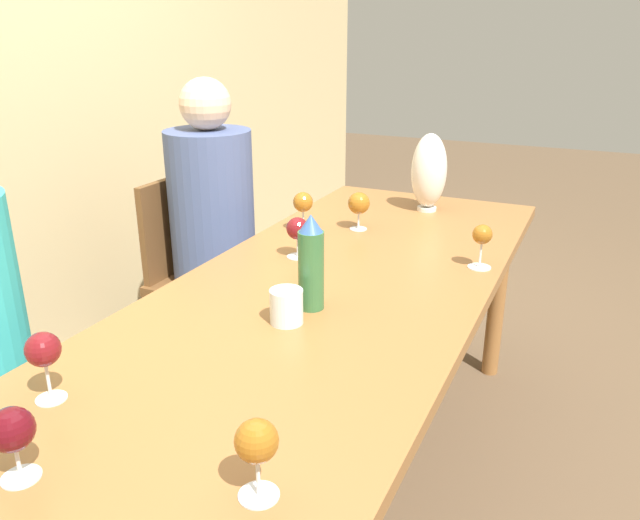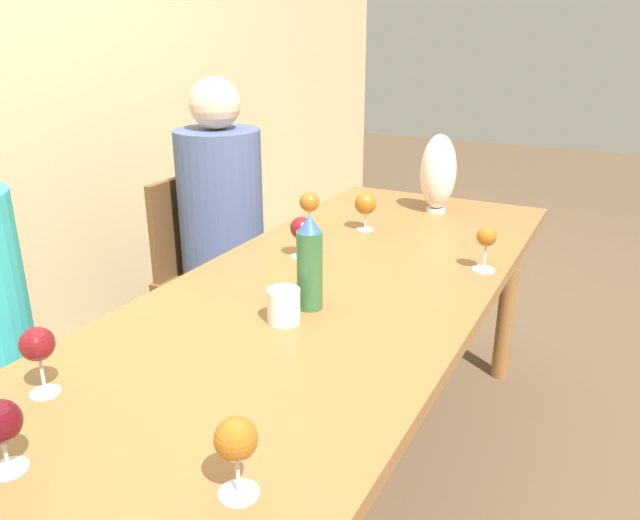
# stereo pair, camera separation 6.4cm
# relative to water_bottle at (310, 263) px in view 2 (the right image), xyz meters

# --- Properties ---
(ground_plane) EXTENTS (14.00, 14.00, 0.00)m
(ground_plane) POSITION_rel_water_bottle_xyz_m (0.14, 0.02, -0.87)
(ground_plane) COLOR brown
(dining_table) EXTENTS (2.28, 0.86, 0.75)m
(dining_table) POSITION_rel_water_bottle_xyz_m (0.14, 0.02, -0.20)
(dining_table) COLOR #936033
(dining_table) RESTS_ON ground_plane
(water_bottle) EXTENTS (0.07, 0.07, 0.26)m
(water_bottle) POSITION_rel_water_bottle_xyz_m (0.00, 0.00, 0.00)
(water_bottle) COLOR #336638
(water_bottle) RESTS_ON dining_table
(water_tumbler) EXTENTS (0.08, 0.08, 0.09)m
(water_tumbler) POSITION_rel_water_bottle_xyz_m (-0.11, 0.02, -0.08)
(water_tumbler) COLOR silver
(water_tumbler) RESTS_ON dining_table
(vase) EXTENTS (0.14, 0.14, 0.31)m
(vase) POSITION_rel_water_bottle_xyz_m (1.04, -0.02, 0.04)
(vase) COLOR silver
(vase) RESTS_ON dining_table
(wine_glass_0) EXTENTS (0.07, 0.07, 0.14)m
(wine_glass_0) POSITION_rel_water_bottle_xyz_m (-0.67, -0.23, -0.02)
(wine_glass_0) COLOR silver
(wine_glass_0) RESTS_ON dining_table
(wine_glass_1) EXTENTS (0.07, 0.07, 0.13)m
(wine_glass_1) POSITION_rel_water_bottle_xyz_m (0.33, 0.21, -0.03)
(wine_glass_1) COLOR silver
(wine_glass_1) RESTS_ON dining_table
(wine_glass_2) EXTENTS (0.07, 0.07, 0.14)m
(wine_glass_2) POSITION_rel_water_bottle_xyz_m (0.48, -0.34, -0.02)
(wine_glass_2) COLOR silver
(wine_glass_2) RESTS_ON dining_table
(wine_glass_4) EXTENTS (0.08, 0.08, 0.14)m
(wine_glass_4) POSITION_rel_water_bottle_xyz_m (0.69, 0.14, -0.03)
(wine_glass_4) COLOR silver
(wine_glass_4) RESTS_ON dining_table
(wine_glass_5) EXTENTS (0.07, 0.07, 0.15)m
(wine_glass_5) POSITION_rel_water_bottle_xyz_m (0.58, 0.31, -0.02)
(wine_glass_5) COLOR silver
(wine_glass_5) RESTS_ON dining_table
(wine_glass_6) EXTENTS (0.07, 0.07, 0.15)m
(wine_glass_6) POSITION_rel_water_bottle_xyz_m (-0.61, 0.28, -0.02)
(wine_glass_6) COLOR silver
(wine_glass_6) RESTS_ON dining_table
(chair_far) EXTENTS (0.44, 0.44, 0.87)m
(chair_far) POSITION_rel_water_bottle_xyz_m (0.66, 0.83, -0.40)
(chair_far) COLOR brown
(chair_far) RESTS_ON ground_plane
(person_far) EXTENTS (0.34, 0.34, 1.27)m
(person_far) POSITION_rel_water_bottle_xyz_m (0.66, 0.75, -0.19)
(person_far) COLOR #2D2D38
(person_far) RESTS_ON ground_plane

